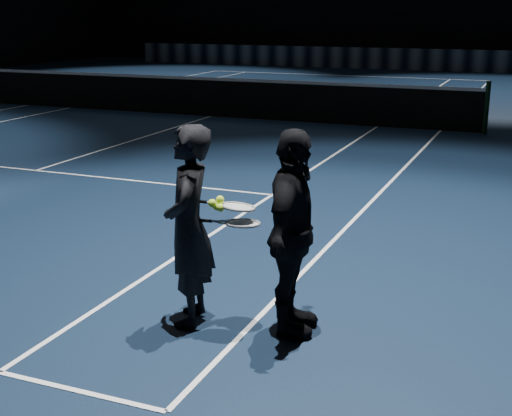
% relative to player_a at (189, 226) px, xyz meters
% --- Properties ---
extents(floor, '(36.00, 36.00, 0.00)m').
position_rel_player_a_xyz_m(floor, '(-4.98, 10.56, -0.83)').
color(floor, black).
rests_on(floor, ground).
extents(court_lines, '(10.98, 23.78, 0.01)m').
position_rel_player_a_xyz_m(court_lines, '(-4.98, 10.56, -0.83)').
color(court_lines, white).
rests_on(court_lines, floor).
extents(net_post_right, '(0.10, 0.10, 1.10)m').
position_rel_player_a_xyz_m(net_post_right, '(1.42, 10.56, -0.28)').
color(net_post_right, black).
rests_on(net_post_right, floor).
extents(net_mesh, '(12.80, 0.02, 0.86)m').
position_rel_player_a_xyz_m(net_mesh, '(-4.98, 10.56, -0.38)').
color(net_mesh, black).
rests_on(net_mesh, floor).
extents(net_tape, '(12.80, 0.03, 0.07)m').
position_rel_player_a_xyz_m(net_tape, '(-4.98, 10.56, 0.08)').
color(net_tape, white).
rests_on(net_tape, net_mesh).
extents(sponsor_backdrop, '(22.00, 0.15, 0.90)m').
position_rel_player_a_xyz_m(sponsor_backdrop, '(-4.98, 26.06, -0.38)').
color(sponsor_backdrop, black).
rests_on(sponsor_backdrop, floor).
extents(player_a, '(0.56, 0.70, 1.66)m').
position_rel_player_a_xyz_m(player_a, '(0.00, 0.00, 0.00)').
color(player_a, black).
rests_on(player_a, floor).
extents(player_b, '(0.52, 1.02, 1.66)m').
position_rel_player_a_xyz_m(player_b, '(0.84, 0.14, 0.00)').
color(player_b, black).
rests_on(player_b, floor).
extents(racket_lower, '(0.71, 0.33, 0.03)m').
position_rel_player_a_xyz_m(racket_lower, '(0.44, 0.07, 0.06)').
color(racket_lower, black).
rests_on(racket_lower, player_a).
extents(racket_upper, '(0.71, 0.37, 0.10)m').
position_rel_player_a_xyz_m(racket_upper, '(0.39, 0.10, 0.18)').
color(racket_upper, black).
rests_on(racket_upper, player_b).
extents(tennis_balls, '(0.12, 0.10, 0.12)m').
position_rel_player_a_xyz_m(tennis_balls, '(0.25, 0.05, 0.20)').
color(tennis_balls, '#C2DC2E').
rests_on(tennis_balls, racket_upper).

